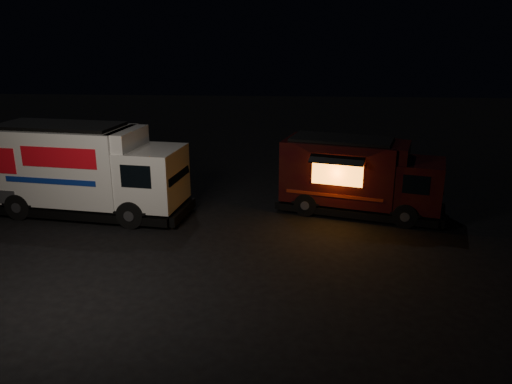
% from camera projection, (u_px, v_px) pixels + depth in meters
% --- Properties ---
extents(ground, '(80.00, 80.00, 0.00)m').
position_uv_depth(ground, '(177.00, 248.00, 15.46)').
color(ground, black).
rests_on(ground, ground).
extents(white_truck, '(7.52, 3.40, 3.29)m').
position_uv_depth(white_truck, '(88.00, 170.00, 17.99)').
color(white_truck, silver).
rests_on(white_truck, ground).
extents(red_truck, '(6.32, 3.74, 2.77)m').
position_uv_depth(red_truck, '(361.00, 177.00, 18.11)').
color(red_truck, '#341009').
rests_on(red_truck, ground).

